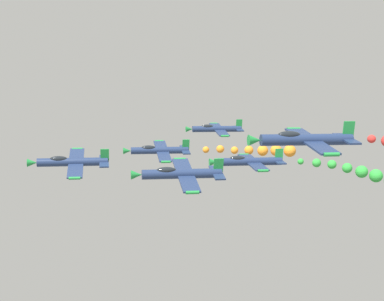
{
  "coord_description": "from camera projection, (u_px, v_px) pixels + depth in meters",
  "views": [
    {
      "loc": [
        -69.02,
        12.08,
        106.88
      ],
      "look_at": [
        0.0,
        0.0,
        101.34
      ],
      "focal_mm": 48.6,
      "sensor_mm": 36.0,
      "label": 1
    }
  ],
  "objects": [
    {
      "name": "airplane_left_inner",
      "position": [
        181.0,
        174.0,
        57.98
      ],
      "size": [
        9.26,
        10.35,
        3.35
      ],
      "rotation": [
        0.0,
        -0.29,
        0.0
      ],
      "color": "navy"
    },
    {
      "name": "airplane_right_outer",
      "position": [
        305.0,
        139.0,
        48.82
      ],
      "size": [
        9.44,
        10.35,
        2.98
      ],
      "rotation": [
        0.0,
        -0.2,
        0.0
      ],
      "color": "navy"
    },
    {
      "name": "smoke_trail_right_inner",
      "position": [
        265.0,
        150.0,
        84.77
      ],
      "size": [
        2.18,
        15.81,
        2.13
      ],
      "color": "orange"
    },
    {
      "name": "airplane_left_outer",
      "position": [
        249.0,
        161.0,
        71.18
      ],
      "size": [
        9.52,
        10.35,
        2.7
      ],
      "rotation": [
        0.0,
        -0.14,
        0.0
      ],
      "color": "navy"
    },
    {
      "name": "airplane_trailing",
      "position": [
        216.0,
        129.0,
        94.02
      ],
      "size": [
        9.43,
        10.35,
        3.01
      ],
      "rotation": [
        0.0,
        -0.21,
        0.0
      ],
      "color": "navy"
    },
    {
      "name": "airplane_right_inner",
      "position": [
        159.0,
        150.0,
        81.28
      ],
      "size": [
        9.28,
        10.35,
        3.32
      ],
      "rotation": [
        0.0,
        -0.28,
        0.0
      ],
      "color": "navy"
    },
    {
      "name": "airplane_lead",
      "position": [
        71.0,
        162.0,
        67.35
      ],
      "size": [
        9.18,
        10.35,
        3.48
      ],
      "rotation": [
        0.0,
        -0.32,
        0.0
      ],
      "color": "navy"
    }
  ]
}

